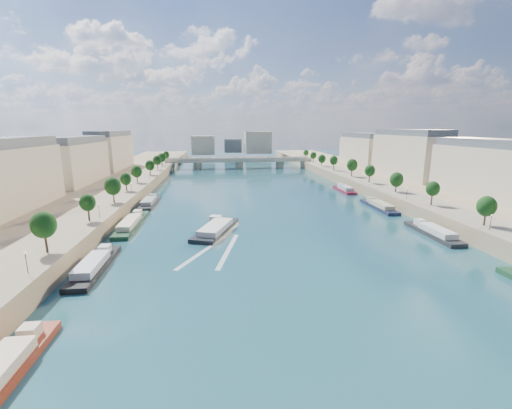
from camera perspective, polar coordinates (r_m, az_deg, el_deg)
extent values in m
plane|color=#0D2939|center=(137.46, 0.97, -0.38)|extent=(700.00, 700.00, 0.00)
cube|color=#9E8460|center=(146.22, -28.25, -0.12)|extent=(44.00, 520.00, 5.00)
cube|color=#9E8460|center=(162.72, 26.99, 1.18)|extent=(44.00, 520.00, 5.00)
cube|color=gray|center=(140.84, -22.68, 1.04)|extent=(14.00, 520.00, 0.10)
cube|color=gray|center=(154.51, 22.44, 2.03)|extent=(14.00, 520.00, 0.10)
cylinder|color=#382B1E|center=(86.96, -31.82, -5.49)|extent=(0.50, 0.50, 3.82)
ellipsoid|color=black|center=(86.03, -32.10, -3.21)|extent=(4.80, 4.80, 5.52)
cylinder|color=#382B1E|center=(108.27, -26.57, -1.61)|extent=(0.50, 0.50, 3.82)
ellipsoid|color=black|center=(107.52, -26.76, 0.25)|extent=(4.80, 4.80, 5.52)
cylinder|color=#382B1E|center=(130.52, -23.08, 0.98)|extent=(0.50, 0.50, 3.82)
ellipsoid|color=black|center=(129.90, -23.22, 2.53)|extent=(4.80, 4.80, 5.52)
cylinder|color=#382B1E|center=(153.30, -20.62, 2.81)|extent=(0.50, 0.50, 3.82)
ellipsoid|color=black|center=(152.77, -20.73, 4.13)|extent=(4.80, 4.80, 5.52)
cylinder|color=#382B1E|center=(176.40, -18.80, 4.15)|extent=(0.50, 0.50, 3.82)
ellipsoid|color=black|center=(175.94, -18.88, 5.31)|extent=(4.80, 4.80, 5.52)
cylinder|color=#382B1E|center=(199.71, -17.39, 5.19)|extent=(0.50, 0.50, 3.82)
ellipsoid|color=black|center=(199.31, -17.46, 6.21)|extent=(4.80, 4.80, 5.52)
cylinder|color=#382B1E|center=(223.17, -16.28, 6.00)|extent=(0.50, 0.50, 3.82)
ellipsoid|color=black|center=(222.81, -16.34, 6.92)|extent=(4.80, 4.80, 5.52)
cylinder|color=#382B1E|center=(246.74, -15.37, 6.66)|extent=(0.50, 0.50, 3.82)
ellipsoid|color=black|center=(246.41, -15.42, 7.49)|extent=(4.80, 4.80, 5.52)
cylinder|color=#382B1E|center=(270.38, -14.63, 7.20)|extent=(0.50, 0.50, 3.82)
ellipsoid|color=black|center=(270.08, -14.67, 7.95)|extent=(4.80, 4.80, 5.52)
cylinder|color=#382B1E|center=(112.76, 33.81, -1.91)|extent=(0.50, 0.50, 3.82)
ellipsoid|color=black|center=(112.04, 34.03, -0.13)|extent=(4.80, 4.80, 5.52)
cylinder|color=#382B1E|center=(131.38, 27.15, 0.66)|extent=(0.50, 0.50, 3.82)
ellipsoid|color=black|center=(130.76, 27.31, 2.20)|extent=(4.80, 4.80, 5.52)
cylinder|color=#382B1E|center=(151.51, 22.20, 2.57)|extent=(0.50, 0.50, 3.82)
ellipsoid|color=black|center=(150.98, 22.31, 3.91)|extent=(4.80, 4.80, 5.52)
cylinder|color=#382B1E|center=(172.64, 18.42, 4.01)|extent=(0.50, 0.50, 3.82)
ellipsoid|color=black|center=(172.17, 18.50, 5.19)|extent=(4.80, 4.80, 5.52)
cylinder|color=#382B1E|center=(194.44, 15.47, 5.12)|extent=(0.50, 0.50, 3.82)
ellipsoid|color=black|center=(194.02, 15.53, 6.17)|extent=(4.80, 4.80, 5.52)
cylinder|color=#382B1E|center=(216.70, 13.11, 5.99)|extent=(0.50, 0.50, 3.82)
ellipsoid|color=black|center=(216.32, 13.16, 6.93)|extent=(4.80, 4.80, 5.52)
cylinder|color=#382B1E|center=(239.30, 11.19, 6.69)|extent=(0.50, 0.50, 3.82)
ellipsoid|color=black|center=(238.96, 11.23, 7.55)|extent=(4.80, 4.80, 5.52)
cylinder|color=#382B1E|center=(262.14, 9.60, 7.27)|extent=(0.50, 0.50, 3.82)
ellipsoid|color=black|center=(261.84, 9.63, 8.05)|extent=(4.80, 4.80, 5.52)
cylinder|color=#382B1E|center=(285.18, 8.26, 7.74)|extent=(0.50, 0.50, 3.82)
ellipsoid|color=black|center=(284.90, 8.29, 8.46)|extent=(4.80, 4.80, 5.52)
cylinder|color=black|center=(75.70, -33.89, -8.20)|extent=(0.14, 0.14, 4.00)
sphere|color=#FFE5B2|center=(75.05, -34.09, -6.70)|extent=(0.36, 0.36, 0.36)
cylinder|color=black|center=(111.10, -24.68, -1.04)|extent=(0.14, 0.14, 4.00)
sphere|color=#FFE5B2|center=(110.66, -24.78, 0.02)|extent=(0.36, 0.36, 0.36)
cylinder|color=black|center=(148.86, -20.05, 2.61)|extent=(0.14, 0.14, 4.00)
sphere|color=#FFE5B2|center=(148.53, -20.11, 3.41)|extent=(0.36, 0.36, 0.36)
cylinder|color=black|center=(187.55, -17.30, 4.76)|extent=(0.14, 0.14, 4.00)
sphere|color=#FFE5B2|center=(187.28, -17.35, 5.40)|extent=(0.36, 0.36, 0.36)
cylinder|color=black|center=(226.69, -15.49, 6.17)|extent=(0.14, 0.14, 4.00)
sphere|color=#FFE5B2|center=(226.47, -15.52, 6.69)|extent=(0.36, 0.36, 0.36)
cylinder|color=black|center=(107.48, 34.49, -2.58)|extent=(0.14, 0.14, 4.00)
sphere|color=#FFE5B2|center=(107.03, 34.63, -1.49)|extent=(0.36, 0.36, 0.36)
cylinder|color=black|center=(139.16, 23.83, 1.63)|extent=(0.14, 0.14, 4.00)
sphere|color=#FFE5B2|center=(138.81, 23.90, 2.48)|extent=(0.36, 0.36, 0.36)
cylinder|color=black|center=(174.30, 17.26, 4.19)|extent=(0.14, 0.14, 4.00)
sphere|color=#FFE5B2|center=(174.02, 17.31, 4.88)|extent=(0.36, 0.36, 0.36)
cylinder|color=black|center=(211.18, 12.93, 5.85)|extent=(0.14, 0.14, 4.00)
sphere|color=#FFE5B2|center=(210.94, 12.95, 6.42)|extent=(0.36, 0.36, 0.36)
cylinder|color=black|center=(249.02, 9.87, 6.99)|extent=(0.14, 0.14, 4.00)
sphere|color=#FFE5B2|center=(248.82, 9.89, 7.48)|extent=(0.36, 0.36, 0.36)
cube|color=#BDAF91|center=(134.82, -36.55, 3.32)|extent=(16.00, 52.00, 20.00)
cube|color=#BDAF91|center=(186.97, -27.86, 6.31)|extent=(16.00, 52.00, 20.00)
cube|color=#474C54|center=(186.32, -28.23, 9.85)|extent=(14.72, 50.44, 3.20)
cube|color=#BDAF91|center=(241.81, -22.98, 7.92)|extent=(16.00, 52.00, 20.00)
cube|color=#474C54|center=(241.30, -23.22, 10.66)|extent=(14.72, 50.44, 3.20)
cube|color=#BDAF91|center=(155.55, 34.89, 4.48)|extent=(16.00, 52.00, 20.00)
cube|color=#474C54|center=(154.76, 35.44, 8.72)|extent=(14.72, 50.44, 3.20)
cube|color=#BDAF91|center=(202.43, 24.10, 7.06)|extent=(16.00, 52.00, 20.00)
cube|color=#474C54|center=(201.83, 24.40, 10.33)|extent=(14.72, 50.44, 3.20)
cube|color=#BDAF91|center=(253.95, 17.46, 8.52)|extent=(16.00, 52.00, 20.00)
cube|color=#474C54|center=(253.47, 17.64, 11.13)|extent=(14.72, 50.44, 3.20)
cube|color=#BDAF91|center=(343.34, -8.78, 9.75)|extent=(22.00, 18.00, 18.00)
cube|color=#BDAF91|center=(355.58, 0.30, 10.31)|extent=(26.00, 20.00, 22.00)
cube|color=#474C54|center=(368.61, -3.90, 9.75)|extent=(18.00, 16.00, 14.00)
cube|color=#C1B79E|center=(267.59, -2.81, 7.38)|extent=(112.00, 11.00, 2.20)
cube|color=#C1B79E|center=(262.49, -2.74, 7.61)|extent=(112.00, 0.80, 0.90)
cube|color=#C1B79E|center=(272.42, -2.88, 7.80)|extent=(112.00, 0.80, 0.90)
cylinder|color=#C1B79E|center=(267.76, -9.69, 6.43)|extent=(6.40, 6.40, 5.00)
cylinder|color=#C1B79E|center=(267.96, -2.80, 6.60)|extent=(6.40, 6.40, 5.00)
cylinder|color=#C1B79E|center=(271.96, 3.99, 6.67)|extent=(6.40, 6.40, 5.00)
cube|color=#C1B79E|center=(269.57, -13.96, 6.27)|extent=(6.00, 12.00, 5.00)
cube|color=#C1B79E|center=(276.31, 8.10, 6.67)|extent=(6.00, 12.00, 5.00)
cube|color=black|center=(105.99, -6.72, -4.31)|extent=(15.27, 26.03, 1.79)
cube|color=silver|center=(103.58, -6.74, -3.74)|extent=(11.07, 17.33, 1.61)
cube|color=silver|center=(112.73, -6.75, -2.32)|extent=(4.39, 4.05, 1.80)
cube|color=silver|center=(90.05, -8.76, -7.70)|extent=(12.82, 23.74, 0.04)
cube|color=silver|center=(90.00, -4.65, -7.60)|extent=(6.96, 25.61, 0.04)
cube|color=maroon|center=(59.08, -36.19, -21.57)|extent=(5.00, 20.85, 1.80)
cube|color=beige|center=(62.82, -33.55, -17.21)|extent=(2.50, 2.50, 1.80)
cube|color=black|center=(86.46, -25.22, -9.51)|extent=(5.00, 24.51, 1.80)
cube|color=silver|center=(84.13, -25.75, -8.93)|extent=(4.10, 13.48, 1.60)
cube|color=silver|center=(92.38, -23.91, -6.78)|extent=(2.50, 2.94, 1.80)
cube|color=#173B23|center=(118.13, -20.00, -3.22)|extent=(5.00, 30.73, 1.80)
cube|color=beige|center=(115.39, -20.33, -2.74)|extent=(4.10, 16.90, 1.60)
cube|color=beige|center=(126.37, -19.13, -1.30)|extent=(2.50, 3.69, 1.80)
cube|color=#28282B|center=(147.98, -17.28, 0.11)|extent=(5.00, 23.83, 1.80)
cube|color=gray|center=(145.80, -17.46, 0.59)|extent=(4.10, 13.11, 1.60)
cube|color=gray|center=(154.50, -16.85, 1.33)|extent=(2.50, 2.86, 1.80)
cube|color=#242427|center=(114.37, 27.36, -4.42)|extent=(5.00, 23.15, 1.80)
cube|color=silver|center=(112.46, 27.97, -3.85)|extent=(4.10, 12.73, 1.60)
cube|color=silver|center=(119.47, 25.62, -2.65)|extent=(2.50, 2.78, 1.80)
cube|color=#1A203A|center=(143.22, 19.77, -0.48)|extent=(5.00, 24.82, 1.80)
cube|color=#B8B38A|center=(141.13, 20.17, 0.01)|extent=(4.10, 13.65, 1.60)
cube|color=#B8B38A|center=(149.39, 18.57, 0.84)|extent=(2.50, 2.98, 1.80)
cube|color=maroon|center=(176.33, 14.52, 2.25)|extent=(5.00, 20.28, 1.80)
cube|color=#ADB3B9|center=(174.55, 14.74, 2.70)|extent=(4.10, 11.15, 1.60)
cube|color=#ADB3B9|center=(181.63, 13.87, 3.16)|extent=(2.50, 2.43, 1.80)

